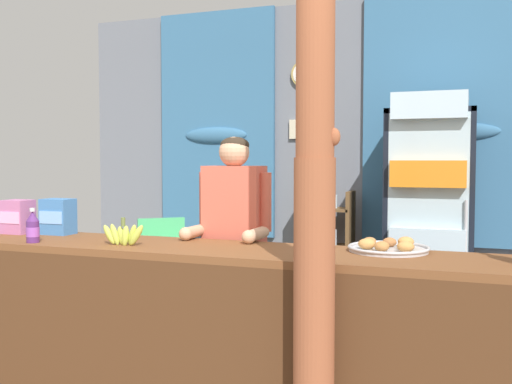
% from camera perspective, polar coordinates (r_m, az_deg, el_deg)
% --- Properties ---
extents(ground_plane, '(7.46, 7.46, 0.00)m').
position_cam_1_polar(ground_plane, '(4.16, -0.54, -16.25)').
color(ground_plane, slate).
extents(back_wall_curtained, '(4.78, 0.22, 2.83)m').
position_cam_1_polar(back_wall_curtained, '(5.61, 6.19, 3.92)').
color(back_wall_curtained, slate).
rests_on(back_wall_curtained, ground).
extents(stall_counter, '(3.18, 0.59, 0.90)m').
position_cam_1_polar(stall_counter, '(3.19, -3.65, -11.76)').
color(stall_counter, brown).
rests_on(stall_counter, ground).
extents(timber_post, '(0.21, 0.19, 2.79)m').
position_cam_1_polar(timber_post, '(2.62, 5.69, 2.08)').
color(timber_post, '#995133').
rests_on(timber_post, ground).
extents(drink_fridge, '(0.67, 0.75, 1.88)m').
position_cam_1_polar(drink_fridge, '(4.91, 16.47, -1.03)').
color(drink_fridge, black).
rests_on(drink_fridge, ground).
extents(bottle_shelf_rack, '(0.48, 0.28, 1.11)m').
position_cam_1_polar(bottle_shelf_rack, '(5.37, 6.76, -5.44)').
color(bottle_shelf_rack, brown).
rests_on(bottle_shelf_rack, ground).
extents(plastic_lawn_chair, '(0.62, 0.62, 0.86)m').
position_cam_1_polar(plastic_lawn_chair, '(5.27, -8.86, -6.60)').
color(plastic_lawn_chair, '#4CC675').
rests_on(plastic_lawn_chair, ground).
extents(shopkeeper, '(0.48, 0.42, 1.52)m').
position_cam_1_polar(shopkeeper, '(3.68, -2.11, -3.62)').
color(shopkeeper, '#28282D').
rests_on(shopkeeper, ground).
extents(soda_bottle_grape_soda, '(0.07, 0.07, 0.20)m').
position_cam_1_polar(soda_bottle_grape_soda, '(3.65, -20.74, -3.26)').
color(soda_bottle_grape_soda, '#56286B').
rests_on(soda_bottle_grape_soda, stall_counter).
extents(snack_box_wafer, '(0.17, 0.15, 0.22)m').
position_cam_1_polar(snack_box_wafer, '(4.13, -22.00, -2.22)').
color(snack_box_wafer, '#B76699').
rests_on(snack_box_wafer, stall_counter).
extents(snack_box_biscuit, '(0.19, 0.14, 0.23)m').
position_cam_1_polar(snack_box_biscuit, '(3.99, -18.56, -2.26)').
color(snack_box_biscuit, '#3D75B7').
rests_on(snack_box_biscuit, stall_counter).
extents(pastry_tray, '(0.42, 0.42, 0.07)m').
position_cam_1_polar(pastry_tray, '(3.16, 12.71, -5.23)').
color(pastry_tray, '#BCBCC1').
rests_on(pastry_tray, stall_counter).
extents(banana_bunch, '(0.28, 0.06, 0.16)m').
position_cam_1_polar(banana_bunch, '(3.40, -12.66, -4.06)').
color(banana_bunch, '#B7C647').
rests_on(banana_bunch, stall_counter).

